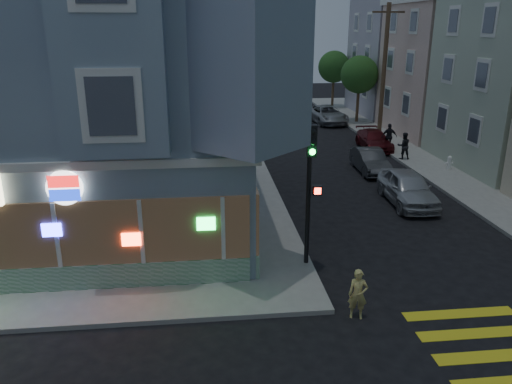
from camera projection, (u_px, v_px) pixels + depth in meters
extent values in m
plane|color=black|center=(232.00, 368.00, 11.80)|extent=(120.00, 120.00, 0.00)
cube|color=gray|center=(0.00, 150.00, 32.08)|extent=(33.00, 42.00, 0.15)
cube|color=gray|center=(62.00, 80.00, 19.77)|extent=(14.00, 14.00, 11.00)
cube|color=silver|center=(67.00, 121.00, 20.29)|extent=(14.30, 14.30, 0.25)
cube|color=#196B33|center=(21.00, 280.00, 14.74)|extent=(13.60, 0.12, 0.80)
cube|color=#382B1E|center=(14.00, 237.00, 14.29)|extent=(13.60, 0.10, 2.00)
cylinder|color=white|center=(65.00, 188.00, 13.92)|extent=(1.00, 0.12, 1.00)
cube|color=#C0A295|center=(480.00, 70.00, 35.89)|extent=(12.00, 8.60, 9.00)
cube|color=#A19CAC|center=(427.00, 53.00, 44.14)|extent=(12.00, 8.60, 10.50)
cylinder|color=#4C3826|center=(384.00, 72.00, 34.18)|extent=(0.30, 0.30, 9.00)
cube|color=#4C3826|center=(389.00, 12.00, 32.94)|extent=(2.20, 0.12, 0.12)
cylinder|color=#4C3826|center=(358.00, 102.00, 40.78)|extent=(0.24, 0.24, 3.20)
sphere|color=#19471A|center=(359.00, 75.00, 40.08)|extent=(3.00, 3.00, 3.00)
cylinder|color=#4C3826|center=(333.00, 90.00, 48.32)|extent=(0.24, 0.24, 3.20)
sphere|color=#19471A|center=(334.00, 67.00, 47.62)|extent=(3.00, 3.00, 3.00)
imported|color=#CBBB67|center=(358.00, 294.00, 13.64)|extent=(0.60, 0.47, 1.44)
imported|color=black|center=(404.00, 146.00, 29.47)|extent=(0.81, 0.66, 1.59)
imported|color=black|center=(389.00, 137.00, 31.72)|extent=(1.01, 0.50, 1.66)
imported|color=#B0B4B9|center=(408.00, 188.00, 22.46)|extent=(1.96, 4.48, 1.50)
imported|color=#383A3D|center=(370.00, 161.00, 27.40)|extent=(1.45, 3.90, 1.27)
imported|color=#531318|center=(374.00, 140.00, 32.52)|extent=(1.87, 4.24, 1.21)
imported|color=#94989D|center=(327.00, 115.00, 41.18)|extent=(2.85, 5.32, 1.42)
cylinder|color=black|center=(308.00, 196.00, 16.01)|extent=(0.15, 0.15, 4.73)
cube|color=black|center=(312.00, 141.00, 15.22)|extent=(0.33, 0.30, 0.99)
sphere|color=black|center=(313.00, 132.00, 14.98)|extent=(0.19, 0.19, 0.19)
sphere|color=black|center=(313.00, 142.00, 15.08)|extent=(0.19, 0.19, 0.19)
sphere|color=#19F23F|center=(312.00, 152.00, 15.18)|extent=(0.19, 0.19, 0.19)
cube|color=black|center=(317.00, 190.00, 15.79)|extent=(0.32, 0.22, 0.30)
cube|color=#FF2614|center=(318.00, 191.00, 15.70)|extent=(0.21, 0.02, 0.21)
cylinder|color=white|center=(449.00, 164.00, 27.56)|extent=(0.23, 0.23, 0.57)
sphere|color=white|center=(450.00, 158.00, 27.45)|extent=(0.25, 0.25, 0.25)
cylinder|color=white|center=(449.00, 163.00, 27.54)|extent=(0.43, 0.11, 0.11)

